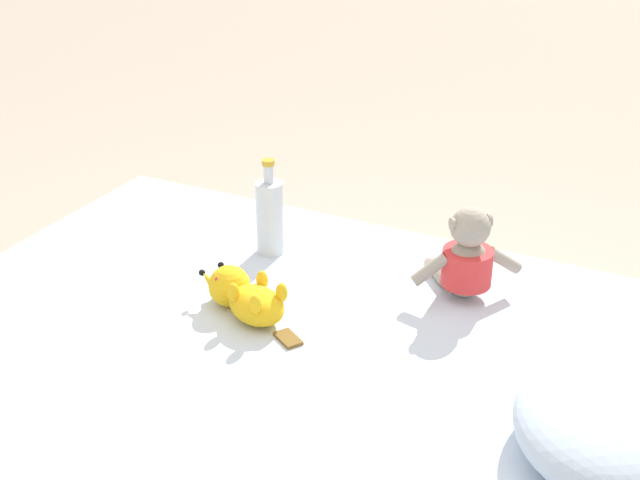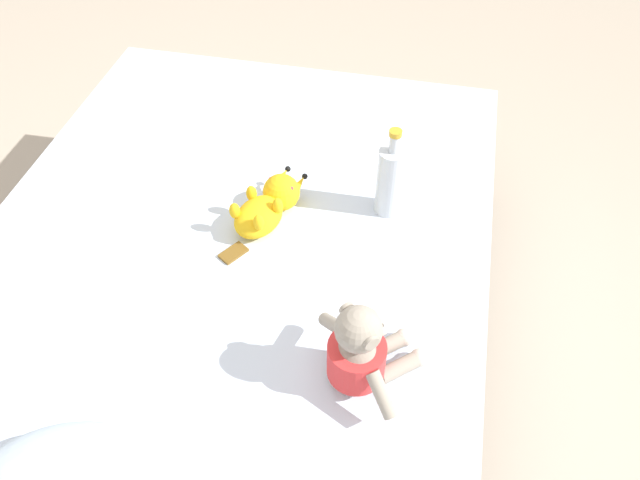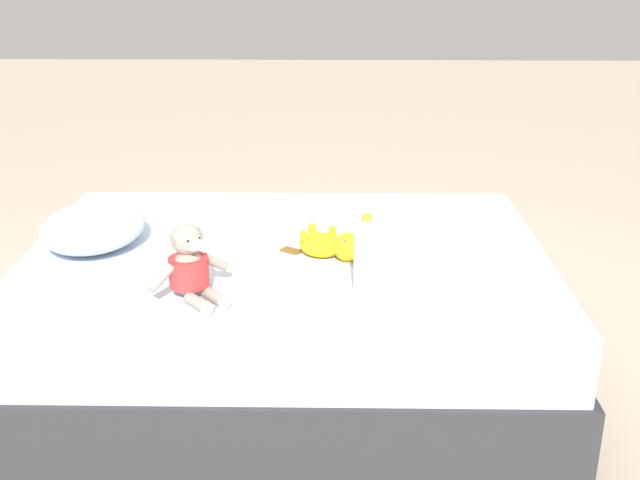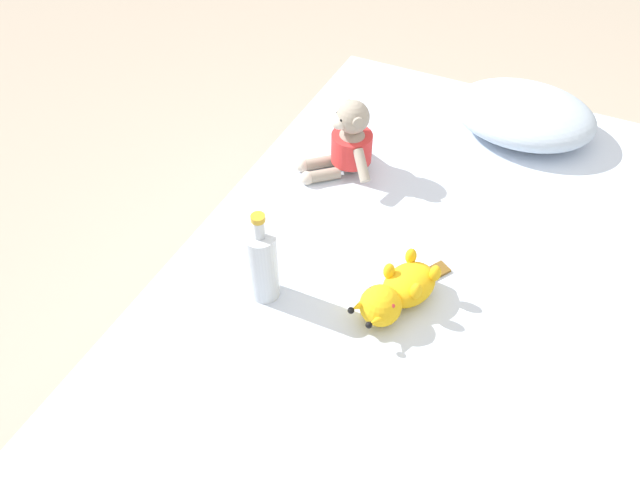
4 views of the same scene
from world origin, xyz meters
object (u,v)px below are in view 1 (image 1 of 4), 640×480
pillow (615,419)px  plush_yellow_creature (245,296)px  glass_bottle (270,216)px  bed (293,434)px  plush_monkey (466,259)px

pillow → plush_yellow_creature: (-0.11, -0.85, -0.02)m
glass_bottle → bed: bearing=35.0°
bed → pillow: bearing=87.0°
glass_bottle → pillow: bearing=66.4°
bed → plush_monkey: 0.58m
bed → glass_bottle: (-0.38, -0.27, 0.35)m
plush_yellow_creature → glass_bottle: bearing=-161.2°
pillow → plush_monkey: 0.60m
pillow → glass_bottle: glass_bottle is taller
bed → pillow: pillow is taller
bed → glass_bottle: size_ratio=7.11×
pillow → plush_monkey: plush_monkey is taller
pillow → plush_yellow_creature: pillow is taller
pillow → plush_yellow_creature: bearing=-97.5°
bed → plush_monkey: (-0.39, 0.27, 0.34)m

